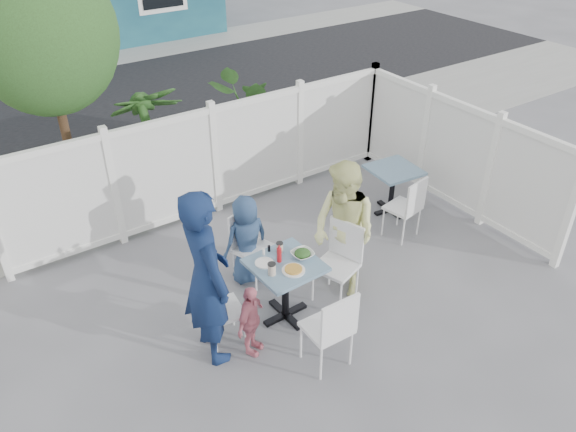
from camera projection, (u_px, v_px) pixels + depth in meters
ground at (308, 302)px, 6.58m from camera, size 80.00×80.00×0.00m
near_sidewalk at (173, 173)px, 9.22m from camera, size 24.00×2.60×0.01m
street at (99, 104)px, 11.79m from camera, size 24.00×5.00×0.01m
far_sidewalk at (59, 65)px, 13.95m from camera, size 24.00×1.60×0.01m
fence_back at (215, 162)px, 7.87m from camera, size 5.86×0.08×1.60m
fence_right at (455, 158)px, 7.99m from camera, size 0.08×3.66×1.60m
tree at (43, 36)px, 6.71m from camera, size 1.80×1.62×3.59m
potted_shrub_a at (154, 146)px, 8.00m from camera, size 1.08×1.08×1.83m
potted_shrub_b at (261, 126)px, 8.80m from camera, size 1.95×1.89×1.65m
main_table at (285, 276)px, 6.07m from camera, size 0.73×0.73×0.75m
spare_table at (393, 178)px, 7.97m from camera, size 0.72×0.72×0.70m
chair_left at (216, 306)px, 5.77m from camera, size 0.43×0.45×0.87m
chair_right at (340, 257)px, 6.38m from camera, size 0.55×0.56×0.97m
chair_back at (248, 240)px, 6.71m from camera, size 0.53×0.52×0.92m
chair_near at (332, 326)px, 5.46m from camera, size 0.44×0.43×0.96m
chair_spare at (408, 204)px, 7.41m from camera, size 0.48×0.47×0.91m
man at (206, 277)px, 5.43m from camera, size 0.51×0.73×1.94m
woman at (344, 230)px, 6.35m from camera, size 0.71×0.87×1.66m
boy at (246, 240)px, 6.65m from camera, size 0.57×0.38×1.15m
toddler at (251, 321)px, 5.71m from camera, size 0.53×0.44×0.85m
plate_main at (293, 270)px, 5.87m from camera, size 0.25×0.25×0.02m
plate_side at (264, 263)px, 5.98m from camera, size 0.20×0.20×0.01m
salad_bowl at (302, 254)px, 6.07m from camera, size 0.24×0.24×0.06m
coffee_cup_a at (272, 269)px, 5.79m from camera, size 0.08×0.08×0.13m
coffee_cup_b at (280, 248)px, 6.12m from camera, size 0.07×0.07×0.11m
ketchup_bottle at (279, 255)px, 5.97m from camera, size 0.05×0.05×0.17m
salt_shaker at (264, 252)px, 6.09m from camera, size 0.03×0.03×0.07m
pepper_shaker at (269, 248)px, 6.15m from camera, size 0.03×0.03×0.07m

